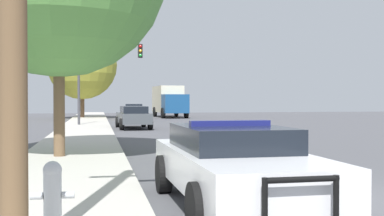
% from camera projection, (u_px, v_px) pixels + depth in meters
% --- Properties ---
extents(ground_plane, '(110.00, 110.00, 0.00)m').
position_uv_depth(ground_plane, '(359.00, 202.00, 8.24)').
color(ground_plane, '#4F4F54').
extents(sidewalk_left, '(3.00, 110.00, 0.13)m').
position_uv_depth(sidewalk_left, '(50.00, 212.00, 7.26)').
color(sidewalk_left, '#BCB7AD').
rests_on(sidewalk_left, ground_plane).
extents(police_car, '(2.16, 4.98, 1.41)m').
position_uv_depth(police_car, '(233.00, 162.00, 7.86)').
color(police_car, white).
rests_on(police_car, ground_plane).
extents(fire_hydrant, '(0.54, 0.23, 0.86)m').
position_uv_depth(fire_hydrant, '(53.00, 193.00, 6.01)').
color(fire_hydrant, '#B7BCC1').
rests_on(fire_hydrant, sidewalk_left).
extents(traffic_light, '(4.21, 0.35, 5.44)m').
position_uv_depth(traffic_light, '(104.00, 65.00, 31.38)').
color(traffic_light, '#424247').
rests_on(traffic_light, sidewalk_left).
extents(car_background_distant, '(2.07, 4.15, 1.36)m').
position_uv_depth(car_background_distant, '(134.00, 111.00, 42.61)').
color(car_background_distant, '#B7B7BC').
rests_on(car_background_distant, ground_plane).
extents(car_background_midblock, '(2.02, 4.72, 1.35)m').
position_uv_depth(car_background_midblock, '(133.00, 116.00, 29.00)').
color(car_background_midblock, '#474C51').
rests_on(car_background_midblock, ground_plane).
extents(box_truck, '(2.78, 7.34, 3.08)m').
position_uv_depth(box_truck, '(169.00, 100.00, 47.36)').
color(box_truck, navy).
rests_on(box_truck, ground_plane).
extents(tree_sidewalk_far, '(6.24, 6.24, 7.88)m').
position_uv_depth(tree_sidewalk_far, '(82.00, 65.00, 43.42)').
color(tree_sidewalk_far, brown).
rests_on(tree_sidewalk_far, sidewalk_left).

